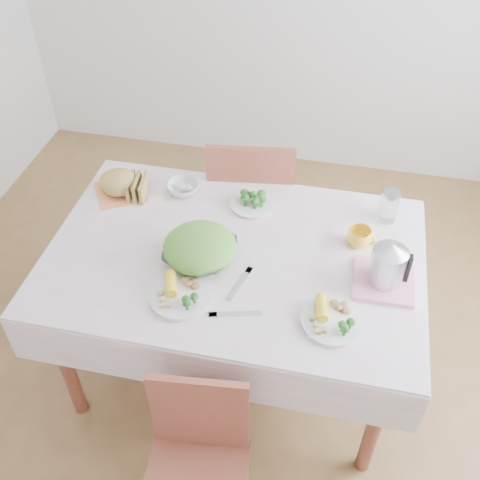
% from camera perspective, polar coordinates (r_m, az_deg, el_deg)
% --- Properties ---
extents(floor, '(3.60, 3.60, 0.00)m').
position_cam_1_polar(floor, '(2.84, -0.49, -12.38)').
color(floor, brown).
rests_on(floor, ground).
extents(dining_table, '(1.40, 0.90, 0.75)m').
position_cam_1_polar(dining_table, '(2.54, -0.54, -7.59)').
color(dining_table, brown).
rests_on(dining_table, floor).
extents(tablecloth, '(1.50, 1.00, 0.01)m').
position_cam_1_polar(tablecloth, '(2.26, -0.60, -1.45)').
color(tablecloth, silver).
rests_on(tablecloth, dining_table).
extents(chair_near, '(0.39, 0.39, 0.79)m').
position_cam_1_polar(chair_near, '(2.06, -4.71, -22.79)').
color(chair_near, brown).
rests_on(chair_near, floor).
extents(chair_far, '(0.48, 0.48, 0.94)m').
position_cam_1_polar(chair_far, '(2.95, 1.21, 3.66)').
color(chair_far, brown).
rests_on(chair_far, floor).
extents(salad_bowl, '(0.31, 0.31, 0.07)m').
position_cam_1_polar(salad_bowl, '(2.21, -4.05, -1.32)').
color(salad_bowl, white).
rests_on(salad_bowl, tablecloth).
extents(dinner_plate_left, '(0.24, 0.24, 0.02)m').
position_cam_1_polar(dinner_plate_left, '(2.09, -6.03, -5.68)').
color(dinner_plate_left, white).
rests_on(dinner_plate_left, tablecloth).
extents(dinner_plate_right, '(0.27, 0.27, 0.02)m').
position_cam_1_polar(dinner_plate_right, '(2.03, 9.35, -8.08)').
color(dinner_plate_right, white).
rests_on(dinner_plate_right, tablecloth).
extents(broccoli_plate, '(0.25, 0.25, 0.02)m').
position_cam_1_polar(broccoli_plate, '(2.47, 1.25, 3.72)').
color(broccoli_plate, beige).
rests_on(broccoli_plate, tablecloth).
extents(napkin, '(0.29, 0.29, 0.00)m').
position_cam_1_polar(napkin, '(2.60, -12.07, 4.81)').
color(napkin, '#FF904D').
rests_on(napkin, tablecloth).
extents(bread_loaf, '(0.18, 0.17, 0.10)m').
position_cam_1_polar(bread_loaf, '(2.57, -12.25, 5.79)').
color(bread_loaf, olive).
rests_on(bread_loaf, napkin).
extents(fruit_bowl, '(0.15, 0.15, 0.05)m').
position_cam_1_polar(fruit_bowl, '(2.55, -5.81, 5.31)').
color(fruit_bowl, white).
rests_on(fruit_bowl, tablecloth).
extents(yellow_mug, '(0.14, 0.14, 0.08)m').
position_cam_1_polar(yellow_mug, '(2.31, 12.00, 0.27)').
color(yellow_mug, yellow).
rests_on(yellow_mug, tablecloth).
extents(glass_tumbler, '(0.09, 0.09, 0.15)m').
position_cam_1_polar(glass_tumbler, '(2.44, 14.84, 3.21)').
color(glass_tumbler, white).
rests_on(glass_tumbler, tablecloth).
extents(pink_tray, '(0.23, 0.23, 0.02)m').
position_cam_1_polar(pink_tray, '(2.20, 14.37, -4.07)').
color(pink_tray, pink).
rests_on(pink_tray, tablecloth).
extents(electric_kettle, '(0.14, 0.14, 0.18)m').
position_cam_1_polar(electric_kettle, '(2.12, 14.89, -1.99)').
color(electric_kettle, '#B2B5BA').
rests_on(electric_kettle, pink_tray).
extents(fork_left, '(0.13, 0.16, 0.00)m').
position_cam_1_polar(fork_left, '(2.15, -4.09, -3.99)').
color(fork_left, silver).
rests_on(fork_left, tablecloth).
extents(fork_right, '(0.07, 0.19, 0.00)m').
position_cam_1_polar(fork_right, '(2.13, -0.05, -4.47)').
color(fork_right, silver).
rests_on(fork_right, tablecloth).
extents(knife, '(0.19, 0.07, 0.00)m').
position_cam_1_polar(knife, '(2.04, -0.49, -7.53)').
color(knife, silver).
rests_on(knife, tablecloth).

